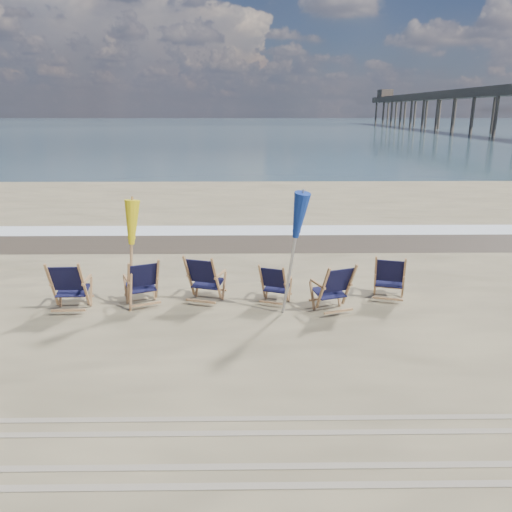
# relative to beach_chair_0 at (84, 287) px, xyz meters

# --- Properties ---
(ocean) EXTENTS (400.00, 400.00, 0.00)m
(ocean) POSITION_rel_beach_chair_0_xyz_m (3.34, 126.64, -0.54)
(ocean) COLOR #39515E
(ocean) RESTS_ON ground
(surf_foam) EXTENTS (200.00, 1.40, 0.01)m
(surf_foam) POSITION_rel_beach_chair_0_xyz_m (3.34, 6.94, -0.54)
(surf_foam) COLOR silver
(surf_foam) RESTS_ON ground
(wet_sand_strip) EXTENTS (200.00, 2.60, 0.00)m
(wet_sand_strip) POSITION_rel_beach_chair_0_xyz_m (3.34, 5.44, -0.54)
(wet_sand_strip) COLOR #42362A
(wet_sand_strip) RESTS_ON ground
(tire_tracks) EXTENTS (80.00, 1.30, 0.01)m
(tire_tracks) POSITION_rel_beach_chair_0_xyz_m (3.34, -4.16, -0.54)
(tire_tracks) COLOR gray
(tire_tracks) RESTS_ON ground
(beach_chair_0) EXTENTS (0.73, 0.81, 1.08)m
(beach_chair_0) POSITION_rel_beach_chair_0_xyz_m (0.00, 0.00, 0.00)
(beach_chair_0) COLOR black
(beach_chair_0) RESTS_ON ground
(beach_chair_1) EXTENTS (0.89, 0.94, 1.02)m
(beach_chair_1) POSITION_rel_beach_chair_0_xyz_m (1.34, 0.39, -0.03)
(beach_chair_1) COLOR black
(beach_chair_1) RESTS_ON ground
(beach_chair_2) EXTENTS (0.89, 0.94, 1.07)m
(beach_chair_2) POSITION_rel_beach_chair_0_xyz_m (2.54, 0.34, -0.01)
(beach_chair_2) COLOR black
(beach_chair_2) RESTS_ON ground
(beach_chair_3) EXTENTS (0.76, 0.80, 0.89)m
(beach_chair_3) POSITION_rel_beach_chair_0_xyz_m (3.92, 0.27, -0.10)
(beach_chair_3) COLOR black
(beach_chair_3) RESTS_ON ground
(beach_chair_4) EXTENTS (0.89, 0.94, 1.04)m
(beach_chair_4) POSITION_rel_beach_chair_0_xyz_m (5.14, -0.03, -0.02)
(beach_chair_4) COLOR black
(beach_chair_4) RESTS_ON ground
(beach_chair_5) EXTENTS (0.83, 0.88, 1.01)m
(beach_chair_5) POSITION_rel_beach_chair_0_xyz_m (6.35, 0.44, -0.04)
(beach_chair_5) COLOR black
(beach_chair_5) RESTS_ON ground
(umbrella_yellow) EXTENTS (0.30, 0.30, 2.17)m
(umbrella_yellow) POSITION_rel_beach_chair_0_xyz_m (0.90, 0.17, 1.11)
(umbrella_yellow) COLOR #A9784B
(umbrella_yellow) RESTS_ON ground
(umbrella_blue) EXTENTS (0.30, 0.30, 2.45)m
(umbrella_blue) POSITION_rel_beach_chair_0_xyz_m (3.99, -0.23, 1.36)
(umbrella_blue) COLOR #A5A5AD
(umbrella_blue) RESTS_ON ground
(fishing_pier) EXTENTS (4.40, 140.00, 9.30)m
(fishing_pier) POSITION_rel_beach_chair_0_xyz_m (41.34, 72.64, 4.11)
(fishing_pier) COLOR brown
(fishing_pier) RESTS_ON ground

